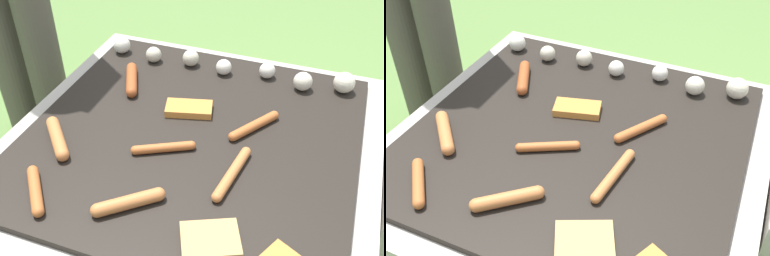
% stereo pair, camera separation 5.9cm
% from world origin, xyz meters
% --- Properties ---
extents(ground_plane, '(14.00, 14.00, 0.00)m').
position_xyz_m(ground_plane, '(0.00, 0.00, 0.00)').
color(ground_plane, '#608442').
extents(grill, '(0.92, 0.92, 0.42)m').
position_xyz_m(grill, '(0.00, 0.00, 0.21)').
color(grill, '#B2AA9E').
rests_on(grill, ground_plane).
extents(sausage_front_left, '(0.10, 0.15, 0.02)m').
position_xyz_m(sausage_front_left, '(0.14, 0.07, 0.44)').
color(sausage_front_left, '#B7602D').
rests_on(sausage_front_left, grill).
extents(sausage_back_center, '(0.14, 0.08, 0.02)m').
position_xyz_m(sausage_back_center, '(-0.04, -0.08, 0.44)').
color(sausage_back_center, '#B7602D').
rests_on(sausage_back_center, grill).
extents(sausage_mid_left, '(0.09, 0.15, 0.03)m').
position_xyz_m(sausage_mid_left, '(-0.24, 0.16, 0.44)').
color(sausage_mid_left, '#A34C23').
rests_on(sausage_mid_left, grill).
extents(sausage_back_left, '(0.05, 0.19, 0.02)m').
position_xyz_m(sausage_back_left, '(0.14, -0.11, 0.44)').
color(sausage_back_left, '#C6753D').
rests_on(sausage_back_left, grill).
extents(sausage_front_center, '(0.12, 0.13, 0.03)m').
position_xyz_m(sausage_front_center, '(-0.30, -0.14, 0.44)').
color(sausage_front_center, '#C6753D').
rests_on(sausage_front_center, grill).
extents(sausage_front_right, '(0.13, 0.11, 0.03)m').
position_xyz_m(sausage_front_right, '(-0.04, -0.27, 0.44)').
color(sausage_front_right, '#C6753D').
rests_on(sausage_front_right, grill).
extents(sausage_back_right, '(0.11, 0.12, 0.03)m').
position_xyz_m(sausage_back_right, '(-0.25, -0.31, 0.44)').
color(sausage_back_right, '#B7602D').
rests_on(sausage_back_right, grill).
extents(bread_slice_right, '(0.14, 0.09, 0.02)m').
position_xyz_m(bread_slice_right, '(-0.04, 0.09, 0.43)').
color(bread_slice_right, '#D18438').
rests_on(bread_slice_right, grill).
extents(bread_slice_left, '(0.14, 0.13, 0.02)m').
position_xyz_m(bread_slice_left, '(0.15, -0.30, 0.43)').
color(bread_slice_left, tan).
rests_on(bread_slice_left, grill).
extents(mushroom_row, '(0.75, 0.09, 0.06)m').
position_xyz_m(mushroom_row, '(0.02, 0.31, 0.45)').
color(mushroom_row, silver).
rests_on(mushroom_row, grill).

